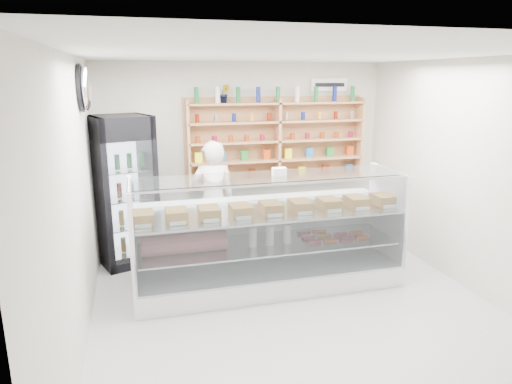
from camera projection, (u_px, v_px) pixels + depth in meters
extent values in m
plane|color=#ACABB0|center=(296.00, 308.00, 5.22)|extent=(5.00, 5.00, 0.00)
plane|color=white|center=(302.00, 53.00, 4.53)|extent=(5.00, 5.00, 0.00)
plane|color=beige|center=(244.00, 153.00, 7.22)|extent=(4.50, 0.00, 4.50)
plane|color=beige|center=(454.00, 294.00, 2.53)|extent=(4.50, 0.00, 4.50)
plane|color=beige|center=(75.00, 205.00, 4.31)|extent=(0.00, 5.00, 5.00)
plane|color=beige|center=(476.00, 178.00, 5.44)|extent=(0.00, 5.00, 5.00)
cube|color=white|center=(268.00, 275.00, 5.76)|extent=(3.29, 0.93, 0.27)
cube|color=white|center=(259.00, 228.00, 6.06)|extent=(3.29, 0.05, 0.69)
cube|color=silver|center=(269.00, 244.00, 5.66)|extent=(3.16, 0.82, 0.02)
cube|color=silver|center=(269.00, 213.00, 5.56)|extent=(3.23, 0.86, 0.02)
cube|color=silver|center=(280.00, 233.00, 5.17)|extent=(3.23, 0.13, 1.15)
cube|color=silver|center=(270.00, 177.00, 5.40)|extent=(3.23, 0.65, 0.01)
imported|color=silver|center=(213.00, 200.00, 6.51)|extent=(0.63, 0.41, 1.72)
cube|color=black|center=(124.00, 191.00, 6.32)|extent=(0.94, 0.93, 2.08)
cube|color=#27053A|center=(110.00, 130.00, 5.77)|extent=(0.70, 0.27, 0.29)
cube|color=silver|center=(115.00, 204.00, 5.99)|extent=(0.60, 0.22, 1.64)
cube|color=tan|center=(188.00, 145.00, 6.80)|extent=(0.04, 0.28, 1.33)
cube|color=tan|center=(277.00, 141.00, 7.15)|extent=(0.04, 0.28, 1.33)
cube|color=tan|center=(359.00, 138.00, 7.49)|extent=(0.04, 0.28, 1.33)
cube|color=tan|center=(277.00, 178.00, 7.29)|extent=(2.80, 0.28, 0.03)
cube|color=tan|center=(277.00, 160.00, 7.22)|extent=(2.80, 0.28, 0.03)
cube|color=tan|center=(277.00, 141.00, 7.14)|extent=(2.80, 0.28, 0.03)
cube|color=tan|center=(278.00, 122.00, 7.07)|extent=(2.80, 0.28, 0.03)
cube|color=tan|center=(278.00, 103.00, 7.00)|extent=(2.80, 0.28, 0.03)
imported|color=#1E6626|center=(225.00, 94.00, 6.76)|extent=(0.17, 0.15, 0.28)
ellipsoid|color=silver|center=(85.00, 88.00, 5.20)|extent=(0.15, 0.50, 0.50)
cube|color=white|center=(329.00, 85.00, 7.28)|extent=(0.62, 0.03, 0.20)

